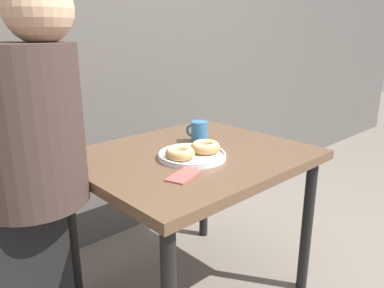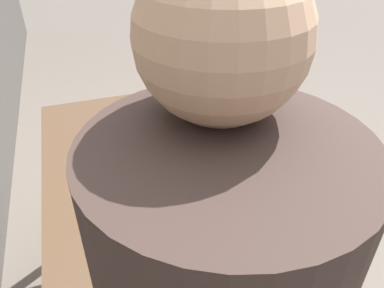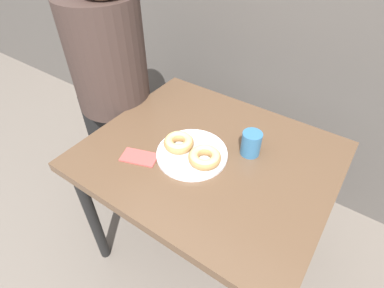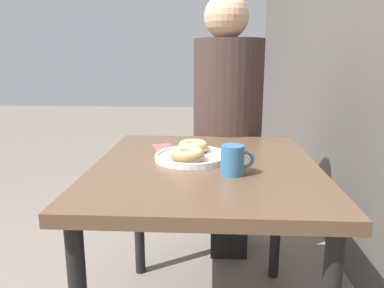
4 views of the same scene
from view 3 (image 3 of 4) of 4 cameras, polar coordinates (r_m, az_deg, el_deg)
name	(u,v)px [view 3 (image 3 of 4)]	position (r m, az deg, el deg)	size (l,w,h in m)	color
dining_table	(209,167)	(1.25, 3.20, -4.44)	(0.95, 0.80, 0.71)	brown
donut_plate	(192,151)	(1.16, -0.01, -1.40)	(0.28, 0.28, 0.06)	white
coffee_mug	(251,143)	(1.18, 11.23, 0.23)	(0.08, 0.11, 0.10)	teal
person_figure	(111,84)	(1.58, -15.15, 11.01)	(0.39, 0.36, 1.38)	black
napkin	(139,157)	(1.18, -10.02, -2.50)	(0.16, 0.12, 0.01)	#BC4C47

